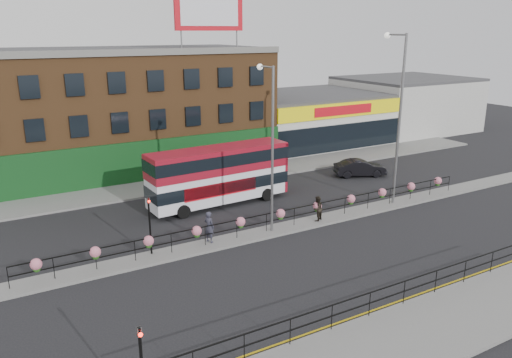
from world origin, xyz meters
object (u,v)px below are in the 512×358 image
pedestrian_a (209,227)px  pedestrian_b (317,208)px  lamp_column_west (270,136)px  double_decker_bus (219,170)px  lamp_column_east (397,105)px  car (360,168)px

pedestrian_a → pedestrian_b: size_ratio=1.14×
pedestrian_b → lamp_column_west: bearing=-30.7°
double_decker_bus → pedestrian_a: (-3.52, -5.88, -1.43)m
pedestrian_a → lamp_column_east: lamp_column_east is taller
pedestrian_a → car: bearing=-91.2°
car → pedestrian_b: bearing=148.3°
double_decker_bus → lamp_column_west: (0.43, -5.97, 3.43)m
double_decker_bus → car: double_decker_bus is taller
lamp_column_east → pedestrian_b: bearing=-176.3°
pedestrian_b → lamp_column_west: lamp_column_west is taller
lamp_column_east → lamp_column_west: bearing=-179.0°
lamp_column_east → car: bearing=66.3°
pedestrian_b → lamp_column_west: (-3.36, 0.26, 4.97)m
pedestrian_b → lamp_column_east: lamp_column_east is taller
car → pedestrian_b: size_ratio=2.79×
double_decker_bus → car: bearing=2.4°
double_decker_bus → car: size_ratio=2.26×
double_decker_bus → pedestrian_a: 7.00m
double_decker_bus → pedestrian_b: 7.45m
lamp_column_west → lamp_column_east: lamp_column_east is taller
car → pedestrian_a: 17.98m
double_decker_bus → pedestrian_a: size_ratio=5.54×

